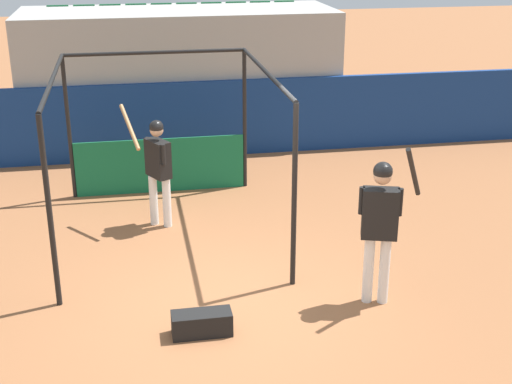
{
  "coord_description": "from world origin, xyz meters",
  "views": [
    {
      "loc": [
        -1.13,
        -7.77,
        4.53
      ],
      "look_at": [
        0.52,
        1.22,
        1.02
      ],
      "focal_mm": 50.0,
      "sensor_mm": 36.0,
      "label": 1
    }
  ],
  "objects": [
    {
      "name": "bleacher_section",
      "position": [
        0.0,
        7.35,
        1.41
      ],
      "size": [
        6.5,
        2.4,
        2.82
      ],
      "color": "#9E9E99",
      "rests_on": "ground"
    },
    {
      "name": "outfield_wall",
      "position": [
        0.0,
        6.09,
        0.77
      ],
      "size": [
        24.0,
        0.12,
        1.54
      ],
      "color": "navy",
      "rests_on": "ground"
    },
    {
      "name": "ground_plane",
      "position": [
        0.0,
        0.0,
        0.0
      ],
      "size": [
        60.0,
        60.0,
        0.0
      ],
      "primitive_type": "plane",
      "color": "#935B38"
    },
    {
      "name": "player_waiting",
      "position": [
        1.79,
        -0.24,
        1.14
      ],
      "size": [
        0.79,
        0.49,
        2.12
      ],
      "rotation": [
        0.0,
        0.0,
        -0.3
      ],
      "color": "white",
      "rests_on": "ground"
    },
    {
      "name": "player_batter",
      "position": [
        -0.75,
        2.69,
        1.03
      ],
      "size": [
        0.74,
        0.74,
        1.88
      ],
      "rotation": [
        0.0,
        0.0,
        2.05
      ],
      "color": "white",
      "rests_on": "ground"
    },
    {
      "name": "equipment_bag",
      "position": [
        -0.45,
        -0.6,
        0.14
      ],
      "size": [
        0.7,
        0.28,
        0.28
      ],
      "color": "black",
      "rests_on": "ground"
    },
    {
      "name": "batting_cage",
      "position": [
        -0.64,
        3.34,
        1.16
      ],
      "size": [
        3.08,
        3.86,
        2.49
      ],
      "color": "black",
      "rests_on": "ground"
    }
  ]
}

